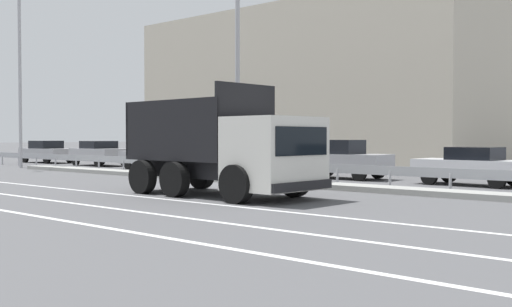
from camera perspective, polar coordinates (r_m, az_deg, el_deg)
ground_plane at (r=21.64m, az=-3.45°, el=-3.10°), size 320.00×320.00×0.00m
lane_strip_0 at (r=16.89m, az=-7.81°, el=-4.42°), size 57.56×0.16×0.01m
lane_strip_1 at (r=15.49m, az=-14.14°, el=-5.00°), size 57.56×0.16×0.01m
lane_strip_2 at (r=14.46m, az=-20.58°, el=-5.53°), size 57.56×0.16×0.01m
median_island at (r=22.85m, az=-0.52°, el=-2.62°), size 31.66×1.10×0.18m
median_guardrail at (r=23.70m, az=1.33°, el=-1.30°), size 57.56×0.09×0.78m
dump_truck at (r=17.48m, az=-1.74°, el=-0.22°), size 6.50×2.94×3.30m
median_road_sign at (r=24.10m, az=-3.92°, el=0.77°), size 0.80×0.16×2.65m
street_lamp_0 at (r=36.86m, az=-21.75°, el=7.33°), size 0.70×2.01×10.10m
street_lamp_1 at (r=23.18m, az=-2.11°, el=10.98°), size 0.70×2.69×10.00m
parked_car_0 at (r=43.11m, az=-19.28°, el=0.16°), size 4.29×2.07×1.50m
parked_car_1 at (r=37.82m, az=-14.67°, el=0.04°), size 4.07×2.13×1.51m
parked_car_2 at (r=32.71m, az=-9.31°, el=-0.22°), size 4.56×2.05×1.44m
parked_car_3 at (r=28.54m, az=-2.16°, el=-0.60°), size 4.05×1.87×1.29m
parked_car_4 at (r=25.55m, az=8.19°, el=-0.58°), size 4.07×2.06×1.64m
parked_car_5 at (r=23.09m, az=19.89°, el=-1.12°), size 4.09×1.93×1.40m
background_building_0 at (r=40.70m, az=5.51°, el=6.10°), size 23.48×9.95×9.93m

